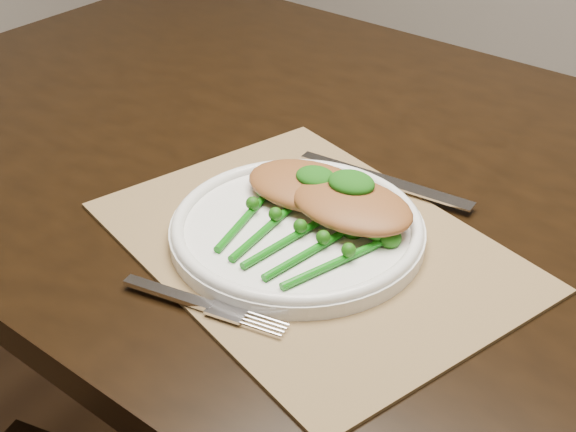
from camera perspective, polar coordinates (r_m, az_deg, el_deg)
The scene contains 10 objects.
dining_table at distance 1.22m, azimuth 5.68°, elevation -12.63°, with size 1.67×1.04×0.75m.
placemat at distance 0.87m, azimuth 1.60°, elevation -2.08°, with size 0.44×0.33×0.00m, color olive.
dinner_plate at distance 0.87m, azimuth 0.66°, elevation -0.88°, with size 0.28×0.28×0.02m.
knife at distance 0.98m, azimuth 5.70°, elevation 2.88°, with size 0.23×0.02×0.01m.
fork at distance 0.78m, azimuth -5.32°, elevation -6.51°, with size 0.18×0.04×0.01m.
chicken_fillet_left at distance 0.91m, azimuth 1.39°, elevation 2.18°, with size 0.14×0.10×0.03m, color #93572A.
chicken_fillet_right at distance 0.86m, azimuth 4.54°, elevation 0.82°, with size 0.14×0.10×0.03m, color #93572A.
pesto_dollop_left at distance 0.89m, azimuth 1.97°, elevation 2.82°, with size 0.05×0.04×0.02m, color #0C4309.
pesto_dollop_right at distance 0.87m, azimuth 4.53°, elevation 2.37°, with size 0.05×0.04×0.02m, color #0C4309.
broccolini_bundle at distance 0.83m, azimuth -0.05°, elevation -1.73°, with size 0.16×0.18×0.04m.
Camera 1 is at (0.51, -0.86, 1.25)m, focal length 50.00 mm.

